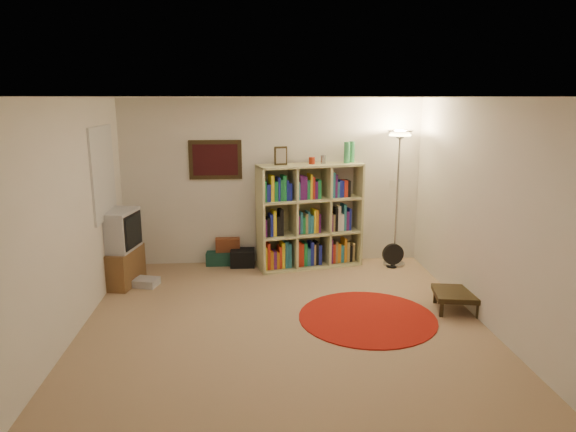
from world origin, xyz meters
name	(u,v)px	position (x,y,z in m)	size (l,w,h in m)	color
room	(278,213)	(-0.05, 0.05, 1.26)	(4.54, 4.54, 2.54)	#A2815F
bookshelf	(308,218)	(0.51, 1.98, 0.75)	(1.61, 0.78, 1.86)	#BDBA7E
floor_lamp	(399,154)	(1.83, 1.92, 1.69)	(0.43, 0.43, 2.04)	#A3A3A7
floor_fan	(393,255)	(1.78, 1.80, 0.18)	(0.32, 0.18, 0.37)	black
tv_stand	(117,249)	(-2.16, 1.41, 0.50)	(0.63, 0.79, 1.04)	brown
dvd_box	(146,282)	(-1.78, 1.30, 0.05)	(0.37, 0.34, 0.10)	#B6B6BB
suitcase	(227,257)	(-0.72, 2.22, 0.10)	(0.62, 0.41, 0.19)	#14392E
wicker_basket	(228,244)	(-0.70, 2.24, 0.30)	(0.38, 0.27, 0.21)	#632C18
duffel_bag	(243,258)	(-0.48, 2.05, 0.13)	(0.37, 0.31, 0.25)	black
paper_towel	(266,261)	(-0.13, 1.83, 0.14)	(0.16, 0.16, 0.28)	white
red_rug	(367,317)	(0.98, 0.02, 0.01)	(1.59, 1.59, 0.01)	maroon
side_table	(457,295)	(2.09, 0.16, 0.20)	(0.61, 0.61, 0.24)	black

